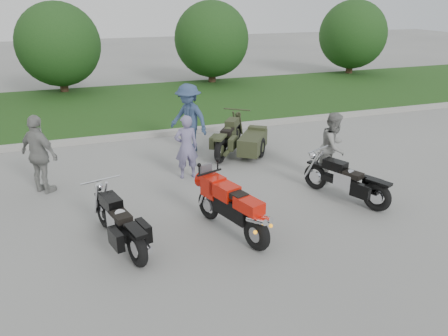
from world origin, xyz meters
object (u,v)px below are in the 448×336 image
object	(u,v)px
person_stripe	(186,147)
person_grey	(333,147)
person_back	(40,155)
person_denim	(189,118)
cruiser_left	(121,225)
cruiser_right	(349,183)
cruiser_sidecar	(242,141)
sportbike_red	(233,206)

from	to	relation	value
person_stripe	person_grey	distance (m)	3.55
person_back	person_denim	bearing A→B (deg)	-110.57
cruiser_left	cruiser_right	world-z (taller)	cruiser_left
person_stripe	person_back	distance (m)	3.34
cruiser_left	person_stripe	distance (m)	3.37
cruiser_sidecar	person_stripe	size ratio (longest dim) A/B	1.37
person_denim	person_back	size ratio (longest dim) A/B	1.08
sportbike_red	person_back	distance (m)	4.72
person_denim	person_grey	bearing A→B (deg)	6.38
cruiser_left	cruiser_sidecar	distance (m)	5.36
cruiser_right	person_denim	bearing A→B (deg)	95.34
sportbike_red	person_stripe	xyz separation A→B (m)	(-0.11, 2.97, 0.22)
person_grey	person_back	bearing A→B (deg)	131.29
cruiser_left	cruiser_sidecar	world-z (taller)	cruiser_sidecar
cruiser_sidecar	person_back	world-z (taller)	person_back
sportbike_red	person_back	bearing A→B (deg)	118.24
cruiser_right	person_stripe	world-z (taller)	person_stripe
cruiser_left	cruiser_right	bearing A→B (deg)	-11.49
person_grey	cruiser_sidecar	bearing A→B (deg)	86.10
person_stripe	person_grey	xyz separation A→B (m)	(3.31, -1.28, 0.04)
cruiser_left	cruiser_right	xyz separation A→B (m)	(4.94, 0.31, -0.01)
person_denim	person_back	world-z (taller)	person_denim
cruiser_right	person_stripe	bearing A→B (deg)	116.57
cruiser_sidecar	person_denim	xyz separation A→B (m)	(-1.32, 0.81, 0.56)
cruiser_sidecar	person_grey	size ratio (longest dim) A/B	1.30
cruiser_sidecar	person_stripe	world-z (taller)	person_stripe
person_stripe	person_denim	size ratio (longest dim) A/B	0.81
person_stripe	person_back	bearing A→B (deg)	-2.31
cruiser_left	person_grey	size ratio (longest dim) A/B	1.30
cruiser_sidecar	person_back	bearing A→B (deg)	-135.39
cruiser_left	person_grey	distance (m)	5.45
person_denim	cruiser_right	bearing A→B (deg)	-5.09
person_grey	person_back	world-z (taller)	person_back
cruiser_left	person_back	world-z (taller)	person_back
cruiser_left	person_denim	world-z (taller)	person_denim
person_stripe	person_denim	world-z (taller)	person_denim
sportbike_red	person_back	size ratio (longest dim) A/B	1.11
cruiser_right	person_back	bearing A→B (deg)	132.54
sportbike_red	person_denim	bearing A→B (deg)	66.03
cruiser_left	person_back	size ratio (longest dim) A/B	1.20
person_stripe	person_back	world-z (taller)	person_back
person_stripe	sportbike_red	bearing A→B (deg)	94.08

